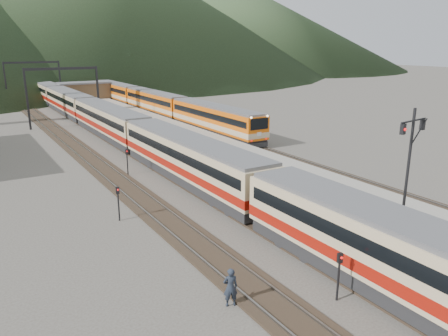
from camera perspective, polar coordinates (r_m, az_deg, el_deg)
track_main at (r=50.80m, az=-13.08°, el=3.12°), size 2.60×200.00×0.23m
track_far at (r=49.51m, az=-18.56°, el=2.38°), size 2.60×200.00×0.23m
track_second at (r=55.38m, az=-1.74°, el=4.56°), size 2.60×200.00×0.23m
platform at (r=50.90m, az=-6.40°, el=3.96°), size 8.00×100.00×1.00m
gantry_near at (r=63.66m, az=-20.30°, el=10.09°), size 9.55×0.25×8.00m
gantry_far at (r=88.24m, az=-23.69°, el=11.08°), size 9.55×0.25×8.00m
station_shed at (r=88.13m, az=-17.79°, el=9.66°), size 9.40×4.40×3.10m
hill_c at (r=251.19m, az=-1.54°, el=19.02°), size 160.00×160.00×50.00m
main_train at (r=54.67m, az=-14.76°, el=6.06°), size 3.07×105.05×3.74m
second_train at (r=70.85m, az=-8.97°, el=8.34°), size 2.73×56.14×3.34m
signal_mast at (r=22.97m, az=22.96°, el=0.45°), size 2.19×0.45×7.01m
short_signal_a at (r=20.00m, az=14.79°, el=-12.79°), size 0.24×0.20×2.27m
short_signal_b at (r=38.42m, az=-12.55°, el=1.26°), size 0.24×0.19×2.27m
short_signal_c at (r=28.45m, az=-13.66°, el=-3.95°), size 0.25×0.20×2.27m
worker at (r=19.31m, az=0.84°, el=-15.30°), size 0.74×0.60×1.77m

